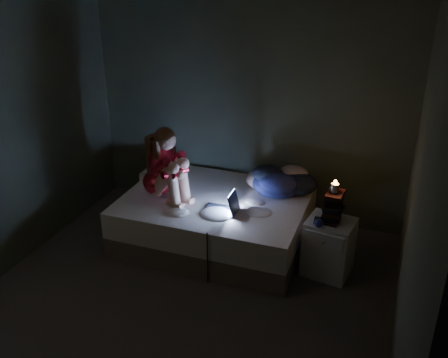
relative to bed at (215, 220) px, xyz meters
The scene contains 14 objects.
floor 1.14m from the bed, 85.55° to the right, with size 3.60×3.80×0.02m, color #322D2C.
wall_back 1.32m from the bed, 83.97° to the left, with size 3.60×0.02×2.60m, color #333729.
wall_front 3.19m from the bed, 88.37° to the right, with size 3.60×0.02×2.60m, color #333729.
wall_right 2.43m from the bed, 30.13° to the right, with size 0.02×3.80×2.60m, color #333729.
bed is the anchor object (origin of this frame).
pillow 0.78m from the bed, 165.23° to the left, with size 0.42×0.30×0.12m, color white.
woman 0.88m from the bed, 165.33° to the right, with size 0.49×0.32×0.79m, color maroon, non-canonical shape.
laptop 0.48m from the bed, 59.53° to the right, with size 0.33×0.23×0.23m, color black, non-canonical shape.
clothes_pile 0.78m from the bed, 28.79° to the left, with size 0.55×0.44×0.33m, color navy, non-canonical shape.
nightstand 1.24m from the bed, ahead, with size 0.43×0.38×0.57m, color silver.
book_stack 1.33m from the bed, ahead, with size 0.19×0.25×0.31m, color black, non-canonical shape.
candle 1.40m from the bed, ahead, with size 0.07×0.07×0.08m, color beige.
phone 1.19m from the bed, 12.01° to the right, with size 0.07×0.14×0.01m, color black.
blue_orb 1.26m from the bed, 16.22° to the right, with size 0.08×0.08×0.08m, color navy.
Camera 1 is at (1.60, -3.28, 2.91)m, focal length 40.53 mm.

